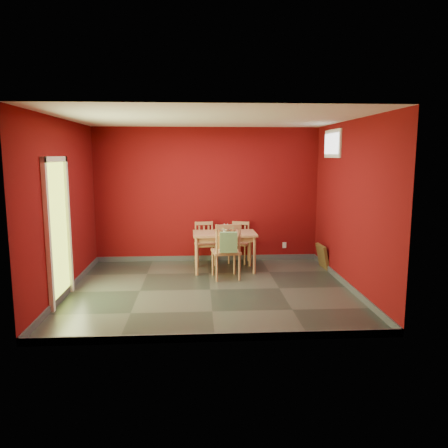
{
  "coord_description": "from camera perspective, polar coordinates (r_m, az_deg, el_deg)",
  "views": [
    {
      "loc": [
        -0.19,
        -6.79,
        2.15
      ],
      "look_at": [
        0.25,
        0.45,
        1.0
      ],
      "focal_mm": 35.0,
      "sensor_mm": 36.0,
      "label": 1
    }
  ],
  "objects": [
    {
      "name": "table_runner",
      "position": [
        7.99,
        0.11,
        -1.65
      ],
      "size": [
        0.35,
        0.71,
        0.36
      ],
      "color": "#A7642B",
      "rests_on": "dining_table"
    },
    {
      "name": "outlet_plate",
      "position": [
        9.15,
        7.89,
        -2.75
      ],
      "size": [
        0.08,
        0.02,
        0.12
      ],
      "primitive_type": "cube",
      "color": "silver",
      "rests_on": "room_shell"
    },
    {
      "name": "picture_frame",
      "position": [
        8.58,
        12.75,
        -4.16
      ],
      "size": [
        0.18,
        0.47,
        0.46
      ],
      "color": "brown",
      "rests_on": "ground"
    },
    {
      "name": "chair_far_left",
      "position": [
        8.68,
        -2.51,
        -2.46
      ],
      "size": [
        0.44,
        0.44,
        0.84
      ],
      "color": "#AB7550",
      "rests_on": "ground"
    },
    {
      "name": "room_shell",
      "position": [
        7.11,
        -1.81,
        -8.17
      ],
      "size": [
        4.5,
        4.5,
        4.5
      ],
      "color": "#61090B",
      "rests_on": "ground"
    },
    {
      "name": "doorway",
      "position": [
        6.79,
        -20.91,
        -0.28
      ],
      "size": [
        0.06,
        1.01,
        2.13
      ],
      "color": "#B7D838",
      "rests_on": "ground"
    },
    {
      "name": "tote_bag",
      "position": [
        7.35,
        0.59,
        -2.39
      ],
      "size": [
        0.29,
        0.18,
        0.42
      ],
      "color": "#5F8456",
      "rests_on": "chair_near"
    },
    {
      "name": "chair_far_right",
      "position": [
        8.83,
        2.0,
        -2.32
      ],
      "size": [
        0.48,
        0.48,
        0.82
      ],
      "color": "#AB7550",
      "rests_on": "ground"
    },
    {
      "name": "chair_near",
      "position": [
        7.61,
        0.31,
        -3.47
      ],
      "size": [
        0.52,
        0.52,
        0.99
      ],
      "color": "#AB7550",
      "rests_on": "ground"
    },
    {
      "name": "dining_table",
      "position": [
        8.11,
        0.06,
        -1.75
      ],
      "size": [
        1.18,
        0.7,
        0.73
      ],
      "color": "#AB7550",
      "rests_on": "ground"
    },
    {
      "name": "window",
      "position": [
        8.16,
        13.97,
        10.15
      ],
      "size": [
        0.05,
        0.9,
        0.5
      ],
      "color": "white",
      "rests_on": "room_shell"
    },
    {
      "name": "cat",
      "position": [
        8.06,
        0.18,
        -0.4
      ],
      "size": [
        0.23,
        0.42,
        0.21
      ],
      "primitive_type": null,
      "rotation": [
        0.0,
        0.0,
        0.01
      ],
      "color": "slate",
      "rests_on": "table_runner"
    },
    {
      "name": "ground",
      "position": [
        7.13,
        -1.81,
        -8.55
      ],
      "size": [
        4.5,
        4.5,
        0.0
      ],
      "primitive_type": "plane",
      "color": "#2D342D",
      "rests_on": "ground"
    }
  ]
}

